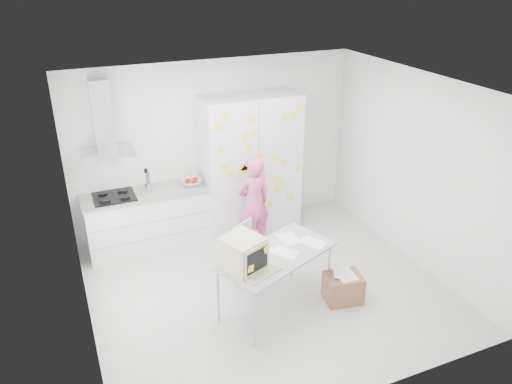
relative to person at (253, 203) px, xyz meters
name	(u,v)px	position (x,y,z in m)	size (l,w,h in m)	color
floor	(268,289)	(-0.26, -1.10, -0.74)	(4.50, 4.00, 0.02)	silver
walls	(247,177)	(-0.26, -0.38, 0.62)	(4.52, 4.01, 2.70)	white
ceiling	(270,89)	(-0.26, -1.10, 1.97)	(4.50, 4.00, 0.02)	white
counter_run	(148,219)	(-1.46, 0.60, -0.26)	(1.84, 0.63, 1.28)	white
range_hood	(103,125)	(-1.91, 0.74, 1.23)	(0.70, 0.48, 1.01)	silver
tall_cabinet	(250,165)	(0.19, 0.57, 0.37)	(1.50, 0.68, 2.20)	silver
person	(253,203)	(0.00, 0.00, 0.00)	(0.53, 0.35, 1.47)	#D65393
desk	(256,255)	(-0.63, -1.57, 0.16)	(1.66, 1.25, 1.18)	#A5A8B0
chair	(249,252)	(-0.44, -0.89, -0.23)	(0.55, 0.55, 0.90)	#BABAB8
cardboard_box	(343,287)	(0.54, -1.69, -0.54)	(0.51, 0.44, 0.40)	#946240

